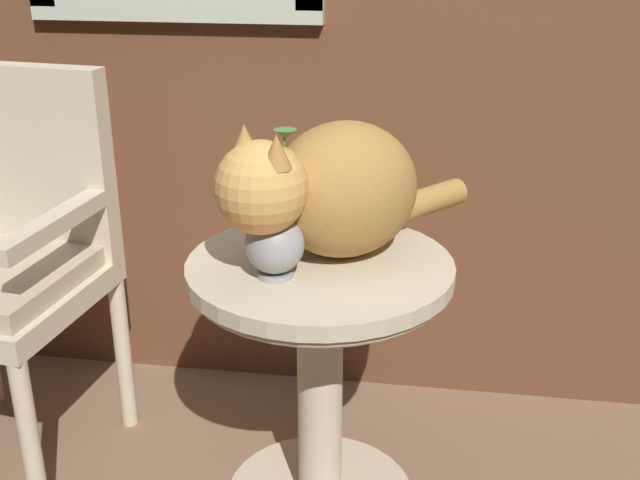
{
  "coord_description": "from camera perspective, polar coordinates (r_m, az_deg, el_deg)",
  "views": [
    {
      "loc": [
        0.39,
        -1.28,
        1.33
      ],
      "look_at": [
        0.16,
        0.24,
        0.69
      ],
      "focal_mm": 44.25,
      "sensor_mm": 36.0,
      "label": 1
    }
  ],
  "objects": [
    {
      "name": "wicker_side_table",
      "position": [
        1.78,
        0.0,
        -7.62
      ],
      "size": [
        0.58,
        0.58,
        0.64
      ],
      "color": "beige",
      "rests_on": "ground_plane"
    },
    {
      "name": "wicker_chair",
      "position": [
        2.1,
        -22.07,
        -0.56
      ],
      "size": [
        0.54,
        0.52,
        1.0
      ],
      "color": "beige",
      "rests_on": "ground_plane"
    },
    {
      "name": "cat",
      "position": [
        1.66,
        0.89,
        3.71
      ],
      "size": [
        0.51,
        0.56,
        0.31
      ],
      "color": "#AD7A3D",
      "rests_on": "wicker_side_table"
    },
    {
      "name": "pewter_vase_with_ivy",
      "position": [
        1.58,
        -3.3,
        0.23
      ],
      "size": [
        0.12,
        0.12,
        0.31
      ],
      "color": "#99999E",
      "rests_on": "wicker_side_table"
    }
  ]
}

